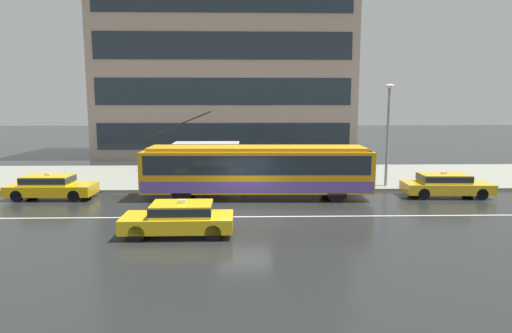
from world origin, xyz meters
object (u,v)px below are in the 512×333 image
object	(u,v)px
taxi_queued_behind_bus	(50,186)
pedestrian_approaching_curb	(266,159)
street_lamp	(388,126)
taxi_oncoming_near	(179,217)
trolleybus	(257,170)
pedestrian_at_shelter	(244,161)
taxi_ahead_of_bus	(446,184)
pedestrian_walking_past	(313,157)
bus_shelter	(207,152)

from	to	relation	value
taxi_queued_behind_bus	pedestrian_approaching_curb	xyz separation A→B (m)	(11.64, 3.46, 0.97)
taxi_queued_behind_bus	street_lamp	bearing A→B (deg)	7.71
taxi_queued_behind_bus	taxi_oncoming_near	size ratio (longest dim) A/B	1.05
trolleybus	pedestrian_at_shelter	xyz separation A→B (m)	(-0.69, 2.52, 0.14)
taxi_oncoming_near	taxi_ahead_of_bus	distance (m)	14.97
trolleybus	taxi_queued_behind_bus	world-z (taller)	trolleybus
pedestrian_at_shelter	street_lamp	bearing A→B (deg)	0.33
taxi_oncoming_near	taxi_ahead_of_bus	bearing A→B (deg)	26.37
pedestrian_at_shelter	pedestrian_approaching_curb	xyz separation A→B (m)	(1.33, 0.96, -0.00)
pedestrian_approaching_curb	pedestrian_at_shelter	bearing A→B (deg)	-144.13
trolleybus	pedestrian_walking_past	xyz separation A→B (m)	(3.55, 3.45, 0.24)
taxi_oncoming_near	pedestrian_at_shelter	bearing A→B (deg)	74.83
pedestrian_at_shelter	street_lamp	distance (m)	8.73
taxi_oncoming_near	bus_shelter	size ratio (longest dim) A/B	1.10
pedestrian_walking_past	street_lamp	xyz separation A→B (m)	(4.24, -0.89, 1.97)
pedestrian_approaching_curb	street_lamp	world-z (taller)	street_lamp
pedestrian_at_shelter	pedestrian_walking_past	distance (m)	4.34
trolleybus	bus_shelter	size ratio (longest dim) A/B	3.37
pedestrian_approaching_curb	pedestrian_walking_past	bearing A→B (deg)	-0.58
taxi_ahead_of_bus	street_lamp	world-z (taller)	street_lamp
trolleybus	bus_shelter	distance (m)	4.29
pedestrian_at_shelter	bus_shelter	bearing A→B (deg)	165.76
taxi_ahead_of_bus	bus_shelter	distance (m)	13.59
taxi_oncoming_near	pedestrian_approaching_curb	xyz separation A→B (m)	(3.82, 10.14, 0.97)
trolleybus	taxi_queued_behind_bus	size ratio (longest dim) A/B	2.91
bus_shelter	street_lamp	xyz separation A→B (m)	(10.72, -0.52, 1.62)
taxi_queued_behind_bus	taxi_oncoming_near	xyz separation A→B (m)	(7.81, -6.69, -0.00)
pedestrian_at_shelter	street_lamp	xyz separation A→B (m)	(8.48, 0.05, 2.07)
trolleybus	pedestrian_at_shelter	distance (m)	2.61
trolleybus	taxi_queued_behind_bus	bearing A→B (deg)	179.87
taxi_ahead_of_bus	pedestrian_walking_past	xyz separation A→B (m)	(-6.69, 3.47, 1.07)
pedestrian_at_shelter	taxi_ahead_of_bus	bearing A→B (deg)	-13.05
taxi_queued_behind_bus	street_lamp	size ratio (longest dim) A/B	0.74
pedestrian_approaching_curb	street_lamp	bearing A→B (deg)	-7.31
pedestrian_approaching_curb	taxi_ahead_of_bus	bearing A→B (deg)	-20.03
bus_shelter	pedestrian_walking_past	xyz separation A→B (m)	(6.47, 0.37, -0.34)
taxi_queued_behind_bus	pedestrian_walking_past	bearing A→B (deg)	13.27
taxi_queued_behind_bus	taxi_ahead_of_bus	size ratio (longest dim) A/B	0.96
taxi_oncoming_near	taxi_ahead_of_bus	xyz separation A→B (m)	(13.41, 6.65, 0.00)
trolleybus	bus_shelter	world-z (taller)	trolleybus
trolleybus	taxi_oncoming_near	bearing A→B (deg)	-115.49
taxi_oncoming_near	street_lamp	bearing A→B (deg)	40.08
taxi_ahead_of_bus	pedestrian_approaching_curb	bearing A→B (deg)	159.97
trolleybus	street_lamp	distance (m)	8.49
bus_shelter	pedestrian_at_shelter	bearing A→B (deg)	-14.24
taxi_oncoming_near	bus_shelter	distance (m)	9.85
bus_shelter	pedestrian_approaching_curb	world-z (taller)	bus_shelter
trolleybus	pedestrian_at_shelter	world-z (taller)	trolleybus
taxi_ahead_of_bus	pedestrian_walking_past	distance (m)	7.61
bus_shelter	pedestrian_walking_past	size ratio (longest dim) A/B	1.91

